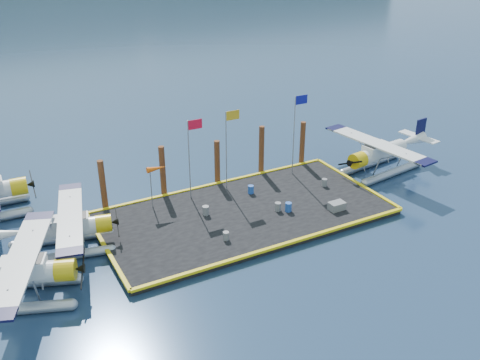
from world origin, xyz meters
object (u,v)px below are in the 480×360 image
object	(u,v)px
flagpole_blue	(296,123)
piling_4	(302,145)
flagpole_red	(191,147)
piling_2	(217,164)
crate	(337,206)
piling_1	(163,173)
piling_0	(103,187)
piling_3	(261,151)
flagpole_yellow	(229,138)
drum_0	(206,210)
seaplane_a	(17,276)
drum_4	(324,182)
seaplane_d	(379,155)
drum_3	(226,236)
drum_1	(288,207)
windsock	(156,169)
drum_5	(251,189)
seaplane_b	(66,231)
drum_2	(278,207)

from	to	relation	value
flagpole_blue	piling_4	bearing A→B (deg)	41.58
flagpole_red	piling_2	size ratio (longest dim) A/B	1.58
crate	piling_1	bearing A→B (deg)	140.16
flagpole_blue	piling_0	bearing A→B (deg)	173.99
piling_0	piling_3	xyz separation A→B (m)	(13.00, 0.00, 0.15)
flagpole_yellow	drum_0	bearing A→B (deg)	-138.86
seaplane_a	piling_4	distance (m)	25.13
drum_0	flagpole_red	size ratio (longest dim) A/B	0.11
drum_4	seaplane_d	bearing A→B (deg)	5.61
drum_4	drum_3	bearing A→B (deg)	-161.68
flagpole_red	piling_2	xyz separation A→B (m)	(2.79, 1.60, -2.50)
drum_1	piling_0	distance (m)	13.21
piling_2	seaplane_d	bearing A→B (deg)	-17.83
drum_0	flagpole_red	xyz separation A→B (m)	(0.33, 2.91, 3.67)
piling_0	piling_3	bearing A→B (deg)	0.00
piling_0	drum_4	bearing A→B (deg)	-16.52
piling_3	piling_1	bearing A→B (deg)	180.00
flagpole_blue	windsock	size ratio (longest dim) A/B	2.08
drum_5	piling_0	xyz separation A→B (m)	(-10.28, 3.11, 1.29)
drum_1	piling_0	xyz separation A→B (m)	(-11.24, 6.82, 1.27)
flagpole_blue	piling_2	size ratio (longest dim) A/B	1.71
crate	piling_1	xyz separation A→B (m)	(-9.90, 8.26, 1.41)
drum_4	drum_5	size ratio (longest dim) A/B	0.94
windsock	piling_1	distance (m)	2.21
drum_3	drum_5	world-z (taller)	drum_5
drum_4	piling_3	distance (m)	5.74
drum_5	piling_0	bearing A→B (deg)	163.17
crate	piling_1	distance (m)	12.97
piling_0	piling_2	xyz separation A→B (m)	(9.00, 0.00, -0.10)
drum_4	flagpole_blue	world-z (taller)	flagpole_blue
drum_0	drum_3	size ratio (longest dim) A/B	1.15
drum_4	drum_5	xyz separation A→B (m)	(-5.64, 1.61, 0.02)
seaplane_b	drum_5	size ratio (longest dim) A/B	14.99
drum_4	windsock	distance (m)	13.08
drum_1	flagpole_blue	world-z (taller)	flagpole_blue
piling_1	piling_4	distance (m)	12.50
drum_3	piling_3	distance (m)	11.09
flagpole_yellow	piling_0	distance (m)	9.67
windsock	piling_2	size ratio (longest dim) A/B	0.82
seaplane_b	crate	distance (m)	18.43
piling_4	piling_3	bearing A→B (deg)	180.00
drum_3	piling_3	size ratio (longest dim) A/B	0.13
drum_3	drum_4	bearing A→B (deg)	18.32
drum_3	drum_4	world-z (taller)	drum_4
drum_2	flagpole_red	bearing A→B (deg)	132.66
flagpole_red	piling_0	distance (m)	6.84
crate	seaplane_a	bearing A→B (deg)	178.79
drum_2	flagpole_blue	distance (m)	7.73
windsock	flagpole_blue	bearing A→B (deg)	-0.00
seaplane_a	piling_3	world-z (taller)	piling_3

